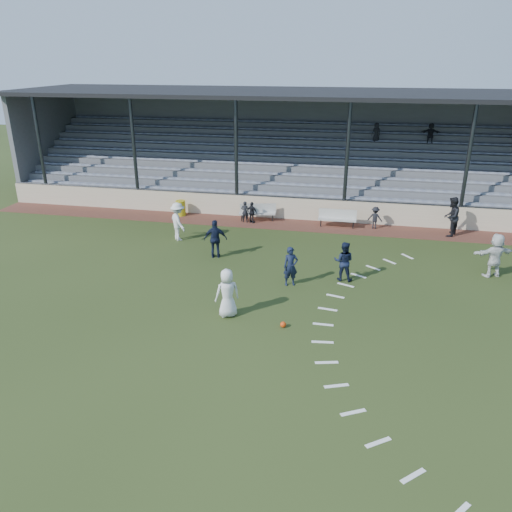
{
  "coord_description": "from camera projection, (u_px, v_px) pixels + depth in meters",
  "views": [
    {
      "loc": [
        3.62,
        -15.01,
        8.48
      ],
      "look_at": [
        0.0,
        2.5,
        1.3
      ],
      "focal_mm": 35.0,
      "sensor_mm": 36.0,
      "label": 1
    }
  ],
  "objects": [
    {
      "name": "grandstand",
      "position": [
        300.0,
        163.0,
        31.44
      ],
      "size": [
        34.6,
        9.0,
        6.61
      ],
      "color": "slate",
      "rests_on": "ground"
    },
    {
      "name": "retaining_wall",
      "position": [
        289.0,
        208.0,
        27.75
      ],
      "size": [
        34.0,
        0.18,
        1.2
      ],
      "primitive_type": "cube",
      "color": "beige",
      "rests_on": "ground"
    },
    {
      "name": "bench_left",
      "position": [
        258.0,
        211.0,
        27.39
      ],
      "size": [
        2.04,
        0.85,
        0.95
      ],
      "rotation": [
        0.0,
        0.0,
        0.2
      ],
      "color": "beige",
      "rests_on": "cinder_track"
    },
    {
      "name": "bench_right",
      "position": [
        337.0,
        217.0,
        26.39
      ],
      "size": [
        2.0,
        0.46,
        0.95
      ],
      "rotation": [
        0.0,
        0.0,
        -0.01
      ],
      "color": "beige",
      "rests_on": "cinder_track"
    },
    {
      "name": "player_white_lead",
      "position": [
        227.0,
        293.0,
        17.22
      ],
      "size": [
        1.02,
        0.92,
        1.75
      ],
      "primitive_type": "imported",
      "rotation": [
        0.0,
        0.0,
        3.68
      ],
      "color": "silver",
      "rests_on": "ground"
    },
    {
      "name": "player_navy_mid",
      "position": [
        344.0,
        261.0,
        20.03
      ],
      "size": [
        0.83,
        0.67,
        1.64
      ],
      "primitive_type": "imported",
      "rotation": [
        0.0,
        0.0,
        3.08
      ],
      "color": "#121A33",
      "rests_on": "ground"
    },
    {
      "name": "official",
      "position": [
        451.0,
        217.0,
        24.93
      ],
      "size": [
        1.09,
        1.2,
        2.0
      ],
      "primitive_type": "imported",
      "rotation": [
        0.0,
        0.0,
        4.29
      ],
      "color": "black",
      "rests_on": "cinder_track"
    },
    {
      "name": "sub_left_far",
      "position": [
        252.0,
        213.0,
        27.01
      ],
      "size": [
        0.74,
        0.53,
        1.17
      ],
      "primitive_type": "imported",
      "rotation": [
        0.0,
        0.0,
        2.73
      ],
      "color": "black",
      "rests_on": "cinder_track"
    },
    {
      "name": "football",
      "position": [
        283.0,
        325.0,
        16.74
      ],
      "size": [
        0.2,
        0.2,
        0.2
      ],
      "primitive_type": "sphere",
      "color": "#DB3E0C",
      "rests_on": "ground"
    },
    {
      "name": "sub_left_near",
      "position": [
        245.0,
        212.0,
        27.13
      ],
      "size": [
        0.43,
        0.28,
        1.18
      ],
      "primitive_type": "imported",
      "rotation": [
        0.0,
        0.0,
        3.14
      ],
      "color": "black",
      "rests_on": "cinder_track"
    },
    {
      "name": "player_white_back",
      "position": [
        495.0,
        255.0,
        20.35
      ],
      "size": [
        1.8,
        1.15,
        1.85
      ],
      "primitive_type": "imported",
      "rotation": [
        0.0,
        0.0,
        3.52
      ],
      "color": "silver",
      "rests_on": "ground"
    },
    {
      "name": "cinder_track",
      "position": [
        286.0,
        224.0,
        27.02
      ],
      "size": [
        34.0,
        2.0,
        0.02
      ],
      "primitive_type": "cube",
      "color": "#572C22",
      "rests_on": "ground"
    },
    {
      "name": "player_white_wing",
      "position": [
        178.0,
        222.0,
        24.41
      ],
      "size": [
        1.34,
        1.38,
        1.9
      ],
      "primitive_type": "imported",
      "rotation": [
        0.0,
        0.0,
        2.3
      ],
      "color": "silver",
      "rests_on": "ground"
    },
    {
      "name": "trash_bin",
      "position": [
        181.0,
        208.0,
        28.35
      ],
      "size": [
        0.54,
        0.54,
        0.87
      ],
      "primitive_type": "cylinder",
      "color": "gold",
      "rests_on": "cinder_track"
    },
    {
      "name": "sub_right",
      "position": [
        375.0,
        218.0,
        26.14
      ],
      "size": [
        0.83,
        0.58,
        1.18
      ],
      "primitive_type": "imported",
      "rotation": [
        0.0,
        0.0,
        2.94
      ],
      "color": "black",
      "rests_on": "cinder_track"
    },
    {
      "name": "penalty_arc",
      "position": [
        361.0,
        328.0,
        16.71
      ],
      "size": [
        3.89,
        14.63,
        0.01
      ],
      "color": "white",
      "rests_on": "ground"
    },
    {
      "name": "ground",
      "position": [
        242.0,
        316.0,
        17.48
      ],
      "size": [
        90.0,
        90.0,
        0.0
      ],
      "primitive_type": "plane",
      "color": "#2B3A18",
      "rests_on": "ground"
    },
    {
      "name": "player_navy_wing",
      "position": [
        215.0,
        239.0,
        22.31
      ],
      "size": [
        1.09,
        0.64,
        1.75
      ],
      "primitive_type": "imported",
      "rotation": [
        0.0,
        0.0,
        3.36
      ],
      "color": "#121A33",
      "rests_on": "ground"
    },
    {
      "name": "player_navy_lead",
      "position": [
        291.0,
        266.0,
        19.6
      ],
      "size": [
        0.68,
        0.57,
        1.59
      ],
      "primitive_type": "imported",
      "rotation": [
        0.0,
        0.0,
        0.38
      ],
      "color": "#121A33",
      "rests_on": "ground"
    }
  ]
}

